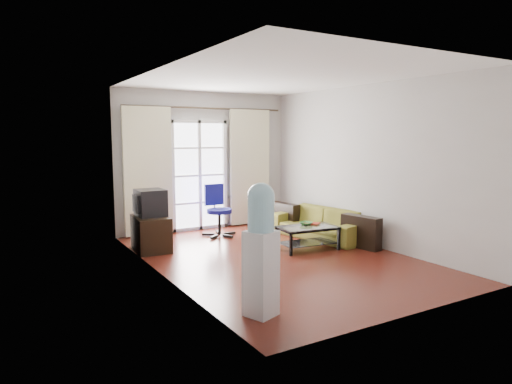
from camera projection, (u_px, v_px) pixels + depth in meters
floor at (276, 257)px, 6.98m from camera, size 5.20×5.20×0.00m
ceiling at (277, 77)px, 6.64m from camera, size 5.20×5.20×0.00m
wall_back at (205, 161)px, 9.03m from camera, size 3.60×0.02×2.70m
wall_front at (418, 186)px, 4.59m from camera, size 3.60×0.02×2.70m
wall_left at (161, 175)px, 5.90m from camera, size 0.02×5.20×2.70m
wall_right at (366, 165)px, 7.72m from camera, size 0.02×5.20×2.70m
french_door at (200, 175)px, 8.94m from camera, size 1.16×0.06×2.15m
curtain_rod at (207, 108)px, 8.82m from camera, size 3.30×0.04×0.04m
curtain_left at (148, 171)px, 8.35m from camera, size 0.90×0.07×2.35m
curtain_right at (250, 167)px, 9.43m from camera, size 0.90×0.07×2.35m
radiator at (243, 209)px, 9.48m from camera, size 0.64×0.12×0.64m
sofa at (319, 223)px, 8.28m from camera, size 2.08×1.31×0.54m
coffee_table at (308, 235)px, 7.42m from camera, size 1.00×0.63×0.38m
bowl at (306, 224)px, 7.52m from camera, size 0.34×0.34×0.05m
book at (310, 224)px, 7.52m from camera, size 0.40×0.41×0.02m
remote at (308, 225)px, 7.49m from camera, size 0.16×0.07×0.02m
tv_stand at (151, 233)px, 7.38m from camera, size 0.56×0.80×0.56m
crt_tv at (149, 203)px, 7.35m from camera, size 0.48×0.47×0.43m
task_chair at (219, 221)px, 8.44m from camera, size 0.66×0.66×0.96m
water_cooler at (261, 247)px, 4.65m from camera, size 0.36×0.36×1.39m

